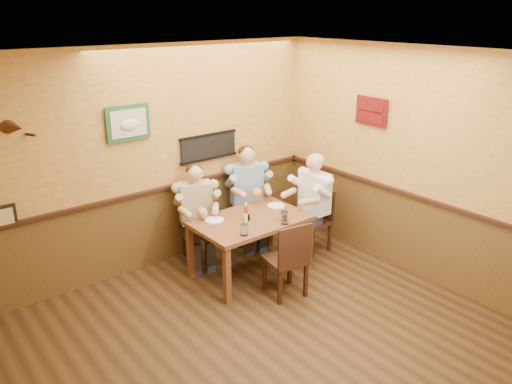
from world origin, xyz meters
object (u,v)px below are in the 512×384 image
dining_table (250,225)px  cola_tumbler (284,216)px  diner_tan_shirt (196,218)px  hot_sauce_bottle (246,212)px  chair_near_side (285,258)px  diner_white_elder (314,208)px  pepper_shaker (249,217)px  water_glass_mid (285,219)px  chair_right_end (314,221)px  diner_blue_polo (247,200)px  salt_shaker (246,218)px  chair_back_right (247,212)px  chair_back_left (197,231)px  water_glass_left (244,230)px

dining_table → cola_tumbler: size_ratio=12.50×
diner_tan_shirt → hot_sauce_bottle: (0.29, -0.70, 0.24)m
dining_table → chair_near_side: (0.01, -0.64, -0.19)m
diner_white_elder → pepper_shaker: 1.15m
pepper_shaker → dining_table: bearing=32.8°
water_glass_mid → pepper_shaker: 0.45m
chair_right_end → diner_white_elder: (0.00, 0.00, 0.19)m
chair_right_end → diner_blue_polo: size_ratio=0.68×
dining_table → hot_sauce_bottle: 0.19m
diner_blue_polo → water_glass_mid: diner_blue_polo is taller
diner_white_elder → water_glass_mid: (-0.86, -0.36, 0.19)m
dining_table → hot_sauce_bottle: bearing=159.6°
hot_sauce_bottle → diner_blue_polo: bearing=52.0°
chair_near_side → diner_blue_polo: size_ratio=0.73×
salt_shaker → chair_near_side: bearing=-79.3°
chair_near_side → diner_white_elder: bearing=-140.0°
dining_table → diner_blue_polo: 0.92m
chair_back_right → pepper_shaker: chair_back_right is taller
cola_tumbler → chair_back_left: bearing=122.2°
chair_back_right → chair_right_end: 0.96m
chair_back_left → diner_tan_shirt: diner_tan_shirt is taller
chair_back_left → cola_tumbler: bearing=-36.8°
diner_tan_shirt → diner_white_elder: size_ratio=0.97×
diner_white_elder → cola_tumbler: diner_white_elder is taller
water_glass_left → pepper_shaker: water_glass_left is taller
water_glass_left → cola_tumbler: 0.65m
chair_near_side → diner_blue_polo: 1.50m
chair_back_right → diner_tan_shirt: (-0.86, -0.04, 0.15)m
chair_back_right → diner_tan_shirt: diner_tan_shirt is taller
chair_right_end → chair_near_side: 1.23m
diner_tan_shirt → diner_white_elder: (1.42, -0.74, 0.02)m
diner_blue_polo → water_glass_mid: bearing=-85.1°
dining_table → pepper_shaker: size_ratio=17.59×
chair_back_right → salt_shaker: 1.08m
water_glass_mid → dining_table: bearing=119.8°
chair_near_side → hot_sauce_bottle: hot_sauce_bottle is taller
water_glass_mid → salt_shaker: 0.47m
hot_sauce_bottle → salt_shaker: (-0.05, -0.06, -0.05)m
salt_shaker → chair_back_left: bearing=107.2°
diner_blue_polo → salt_shaker: bearing=-108.2°
cola_tumbler → salt_shaker: cola_tumbler is taller
diner_blue_polo → water_glass_left: (-0.88, -1.10, 0.18)m
cola_tumbler → salt_shaker: bearing=148.1°
chair_right_end → cola_tumbler: bearing=-70.2°
chair_back_left → pepper_shaker: chair_back_left is taller
pepper_shaker → hot_sauce_bottle: bearing=87.8°
diner_blue_polo → pepper_shaker: bearing=-106.4°
diner_blue_polo → diner_white_elder: (0.55, -0.78, -0.02)m
water_glass_left → hot_sauce_bottle: size_ratio=0.70×
diner_white_elder → diner_blue_polo: bearing=-143.8°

